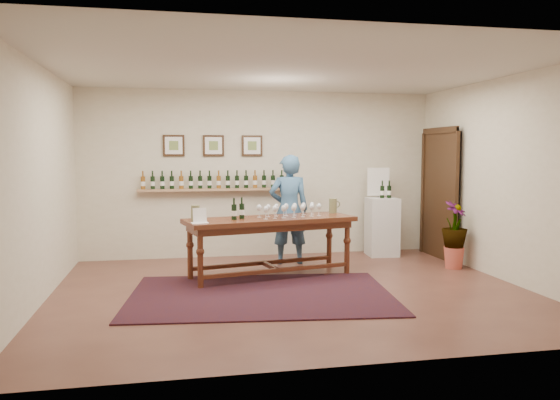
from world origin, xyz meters
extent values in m
plane|color=#532E25|center=(0.00, 0.00, 0.00)|extent=(6.00, 6.00, 0.00)
plane|color=beige|center=(0.00, 2.50, 1.40)|extent=(6.00, 0.00, 6.00)
plane|color=beige|center=(0.00, -2.50, 1.40)|extent=(6.00, 0.00, 6.00)
plane|color=beige|center=(-3.00, 0.00, 1.40)|extent=(0.00, 5.00, 5.00)
plane|color=beige|center=(3.00, 0.00, 1.40)|extent=(0.00, 5.00, 5.00)
plane|color=beige|center=(0.00, 0.00, 2.80)|extent=(6.00, 6.00, 0.00)
cube|color=tan|center=(-0.80, 2.41, 1.15)|extent=(2.50, 0.16, 0.04)
cube|color=black|center=(2.94, 1.70, 1.05)|extent=(0.10, 1.00, 2.10)
cube|color=#321E10|center=(2.89, 1.70, 1.05)|extent=(0.04, 1.12, 2.22)
cube|color=#321E10|center=(-1.45, 2.48, 1.88)|extent=(0.35, 0.03, 0.35)
cube|color=white|center=(-1.45, 2.46, 1.88)|extent=(0.28, 0.01, 0.28)
cube|color=olive|center=(-1.45, 2.45, 1.88)|extent=(0.15, 0.00, 0.15)
cube|color=#321E10|center=(-0.80, 2.48, 1.88)|extent=(0.35, 0.03, 0.35)
cube|color=white|center=(-0.80, 2.46, 1.88)|extent=(0.28, 0.01, 0.28)
cube|color=olive|center=(-0.80, 2.45, 1.88)|extent=(0.15, 0.00, 0.15)
cube|color=#321E10|center=(-0.15, 2.48, 1.88)|extent=(0.35, 0.03, 0.35)
cube|color=white|center=(-0.15, 2.46, 1.88)|extent=(0.28, 0.01, 0.28)
cube|color=olive|center=(-0.15, 2.45, 1.88)|extent=(0.15, 0.00, 0.15)
cube|color=#4C180D|center=(-0.42, -0.14, 0.01)|extent=(3.44, 2.49, 0.02)
cube|color=#461611|center=(-0.13, 0.82, 0.82)|extent=(2.50, 1.25, 0.07)
cube|color=#461611|center=(-0.13, 0.82, 0.74)|extent=(2.35, 1.09, 0.11)
cylinder|color=#461611|center=(-1.14, 0.33, 0.39)|extent=(0.09, 0.09, 0.78)
cylinder|color=#461611|center=(0.99, 0.78, 0.39)|extent=(0.09, 0.09, 0.78)
cylinder|color=#461611|center=(-1.26, 0.86, 0.39)|extent=(0.09, 0.09, 0.78)
cylinder|color=#461611|center=(0.87, 1.31, 0.39)|extent=(0.09, 0.09, 0.78)
cube|color=#461611|center=(-0.08, 0.55, 0.15)|extent=(2.14, 0.51, 0.05)
cube|color=#461611|center=(-0.19, 1.09, 0.15)|extent=(2.14, 0.51, 0.05)
cube|color=#461611|center=(-0.13, 0.82, 0.15)|extent=(0.17, 0.54, 0.05)
cube|color=white|center=(-1.14, 0.45, 0.95)|extent=(0.23, 0.18, 0.19)
cube|color=silver|center=(2.04, 2.07, 0.50)|extent=(0.54, 0.54, 0.99)
cube|color=white|center=(2.03, 2.25, 1.26)|extent=(0.39, 0.05, 0.53)
cone|color=#C35341|center=(2.72, 0.85, 0.16)|extent=(0.31, 0.31, 0.32)
imported|color=#1F3D19|center=(2.72, 0.85, 0.61)|extent=(0.66, 0.66, 0.56)
imported|color=#3B648B|center=(0.32, 1.71, 0.87)|extent=(0.66, 0.47, 1.73)
camera|label=1|loc=(-1.48, -6.69, 1.77)|focal=35.00mm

